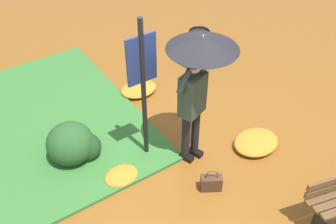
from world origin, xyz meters
name	(u,v)px	position (x,y,z in m)	size (l,w,h in m)	color
ground_plane	(185,155)	(0.00, 0.00, 0.00)	(18.00, 18.00, 0.00)	brown
person_with_umbrella	(198,70)	(0.14, -0.02, 1.55)	(0.96, 0.96, 2.04)	black
info_sign_post	(142,76)	(-0.47, 0.39, 1.44)	(0.44, 0.07, 2.30)	black
handbag	(211,183)	(-0.08, -0.74, 0.13)	(0.33, 0.27, 0.37)	#4C3323
trash_bin	(198,50)	(1.67, 1.89, 0.42)	(0.42, 0.42, 0.83)	black
shrub_cluster	(74,144)	(-1.43, 0.89, 0.30)	(0.78, 0.71, 0.64)	#285628
leaf_pile_near_person	(139,89)	(0.24, 1.83, 0.08)	(0.69, 0.55, 0.15)	#C68428
leaf_pile_by_bench	(121,176)	(-1.04, 0.14, 0.06)	(0.51, 0.41, 0.11)	#C68428
leaf_pile_far_path	(256,142)	(1.06, -0.46, 0.08)	(0.76, 0.61, 0.17)	#C68428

